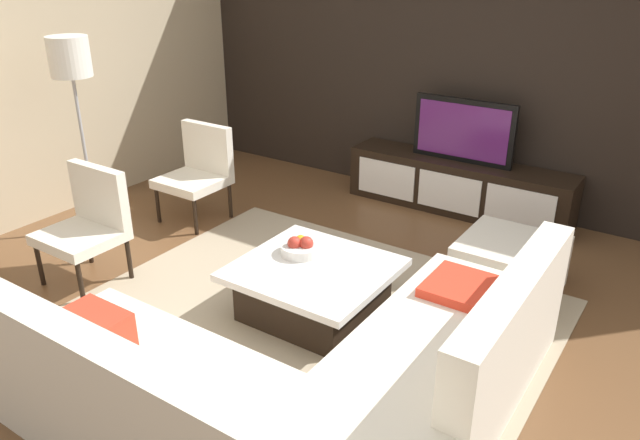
{
  "coord_description": "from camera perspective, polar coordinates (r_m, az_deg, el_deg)",
  "views": [
    {
      "loc": [
        1.96,
        -2.89,
        2.35
      ],
      "look_at": [
        -0.3,
        0.48,
        0.53
      ],
      "focal_mm": 34.34,
      "sensor_mm": 36.0,
      "label": 1
    }
  ],
  "objects": [
    {
      "name": "area_rug",
      "position": [
        4.25,
        -1.34,
        -9.31
      ],
      "size": [
        3.11,
        2.67,
        0.01
      ],
      "primitive_type": "cube",
      "color": "tan",
      "rests_on": "ground"
    },
    {
      "name": "fruit_bowl",
      "position": [
        4.27,
        -1.82,
        -2.55
      ],
      "size": [
        0.28,
        0.28,
        0.14
      ],
      "color": "silver",
      "rests_on": "coffee_table"
    },
    {
      "name": "sectional_couch",
      "position": [
        3.25,
        -0.96,
        -15.48
      ],
      "size": [
        2.35,
        2.43,
        0.82
      ],
      "color": "silver",
      "rests_on": "ground"
    },
    {
      "name": "accent_chair_near",
      "position": [
        4.87,
        -20.73,
        0.1
      ],
      "size": [
        0.57,
        0.51,
        0.87
      ],
      "rotation": [
        0.0,
        0.0,
        -0.16
      ],
      "color": "black",
      "rests_on": "ground"
    },
    {
      "name": "floor_lamp",
      "position": [
        5.47,
        -22.16,
        12.88
      ],
      "size": [
        0.33,
        0.33,
        1.7
      ],
      "color": "#A5A5AA",
      "rests_on": "ground"
    },
    {
      "name": "television",
      "position": [
        5.85,
        13.22,
        8.11
      ],
      "size": [
        0.96,
        0.06,
        0.59
      ],
      "color": "black",
      "rests_on": "media_console"
    },
    {
      "name": "accent_chair_far",
      "position": [
        5.75,
        -11.2,
        4.83
      ],
      "size": [
        0.56,
        0.54,
        0.87
      ],
      "rotation": [
        0.0,
        0.0,
        -0.05
      ],
      "color": "black",
      "rests_on": "ground"
    },
    {
      "name": "side_wall_left",
      "position": [
        6.09,
        -25.54,
        12.93
      ],
      "size": [
        0.12,
        5.2,
        2.8
      ],
      "primitive_type": "cube",
      "color": "#C6B28E",
      "rests_on": "ground"
    },
    {
      "name": "feature_wall_back",
      "position": [
        6.0,
        14.89,
        14.29
      ],
      "size": [
        6.4,
        0.12,
        2.8
      ],
      "primitive_type": "cube",
      "color": "black",
      "rests_on": "ground"
    },
    {
      "name": "coffee_table",
      "position": [
        4.22,
        -0.57,
        -6.46
      ],
      "size": [
        1.0,
        0.95,
        0.38
      ],
      "color": "black",
      "rests_on": "ground"
    },
    {
      "name": "ground_plane",
      "position": [
        4.21,
        -0.21,
        -9.79
      ],
      "size": [
        14.0,
        14.0,
        0.0
      ],
      "primitive_type": "plane",
      "color": "brown"
    },
    {
      "name": "media_console",
      "position": [
        6.01,
        12.73,
        3.13
      ],
      "size": [
        2.15,
        0.45,
        0.5
      ],
      "color": "black",
      "rests_on": "ground"
    },
    {
      "name": "ottoman",
      "position": [
        4.71,
        17.22,
        -4.15
      ],
      "size": [
        0.7,
        0.7,
        0.4
      ],
      "primitive_type": "cube",
      "color": "silver",
      "rests_on": "ground"
    }
  ]
}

